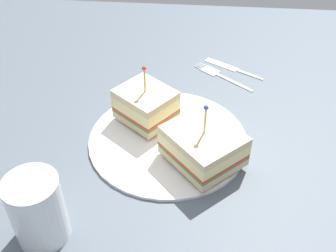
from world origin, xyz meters
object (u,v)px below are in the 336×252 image
plate (168,138)px  drink_glass (38,213)px  sandwich_half_back (146,105)px  knife (230,67)px  sandwich_half_front (203,145)px  fork (217,74)px

plate → drink_glass: bearing=-36.6°
plate → sandwich_half_back: size_ratio=2.23×
drink_glass → knife: drink_glass is taller
drink_glass → knife: 47.33cm
plate → drink_glass: (18.55, -13.78, 3.57)cm
sandwich_half_front → sandwich_half_back: 12.72cm
plate → knife: size_ratio=2.18×
plate → knife: bearing=155.1°
sandwich_half_back → sandwich_half_front: bearing=47.5°
sandwich_half_back → fork: (-15.31, 11.62, -3.43)cm
sandwich_half_front → sandwich_half_back: sandwich_half_back is taller
fork → drink_glass: bearing=-29.4°
plate → sandwich_half_front: (4.37, 5.44, 2.96)cm
plate → sandwich_half_front: bearing=51.2°
fork → knife: bearing=134.4°
plate → drink_glass: drink_glass is taller
sandwich_half_back → fork: sandwich_half_back is taller
plate → sandwich_half_front: 7.58cm
sandwich_half_front → knife: size_ratio=1.18×
sandwich_half_back → fork: 19.52cm
plate → sandwich_half_back: (-4.22, -3.94, 3.11)cm
fork → knife: same height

